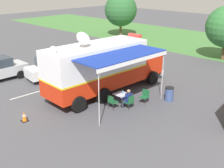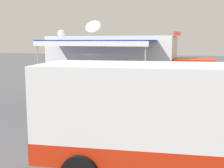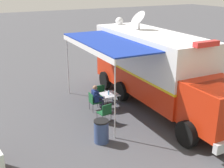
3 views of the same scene
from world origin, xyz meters
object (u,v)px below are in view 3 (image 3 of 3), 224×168
trash_bin (101,131)px  folding_chair_spare_by_truck (105,111)px  traffic_cone (102,69)px  folding_chair_beside_table (101,93)px  folding_chair_at_table (93,100)px  car_far_corner (210,54)px  car_behind_truck (218,70)px  command_truck (157,67)px  water_bottle (109,93)px  seated_responder (97,97)px  folding_table (109,95)px

trash_bin → folding_chair_spare_by_truck: bearing=-122.6°
traffic_cone → folding_chair_spare_by_truck: bearing=64.2°
folding_chair_beside_table → folding_chair_at_table: bearing=43.0°
folding_chair_spare_by_truck → folding_chair_at_table: bearing=-93.4°
folding_chair_spare_by_truck → car_far_corner: bearing=-157.7°
car_far_corner → folding_chair_at_table: bearing=16.0°
trash_bin → car_behind_truck: 9.52m
command_truck → traffic_cone: size_ratio=16.49×
water_bottle → seated_responder: size_ratio=0.18×
folding_chair_at_table → car_behind_truck: (-8.15, 0.10, 0.37)m
folding_chair_beside_table → car_far_corner: 10.36m
car_far_corner → seated_responder: bearing=16.3°
command_truck → folding_table: size_ratio=11.58×
folding_chair_at_table → folding_chair_beside_table: same height
folding_table → folding_chair_at_table: bearing=-8.8°
folding_chair_at_table → seated_responder: (-0.19, 0.01, 0.14)m
car_behind_truck → seated_responder: bearing=-0.6°
command_truck → car_far_corner: bearing=-153.0°
folding_chair_spare_by_truck → traffic_cone: bearing=-115.8°
command_truck → folding_chair_at_table: command_truck is taller
car_behind_truck → folding_chair_beside_table: bearing=-6.4°
car_behind_truck → car_far_corner: same height
command_truck → car_far_corner: (-7.86, -4.00, -1.06)m
folding_table → car_behind_truck: (-7.35, -0.03, 0.21)m
command_truck → folding_chair_at_table: (3.00, -0.88, -1.43)m
folding_chair_beside_table → folding_chair_spare_by_truck: bearing=67.7°
water_bottle → traffic_cone: 5.99m
folding_chair_beside_table → trash_bin: (1.76, 3.51, -0.06)m
folding_table → folding_chair_spare_by_truck: (0.88, 1.25, -0.16)m
seated_responder → folding_table: bearing=169.2°
folding_chair_spare_by_truck → car_behind_truck: 8.34m
seated_responder → traffic_cone: seated_responder is taller
command_truck → car_behind_truck: size_ratio=2.16×
traffic_cone → folding_table: bearing=66.6°
command_truck → seated_responder: command_truck is taller
command_truck → water_bottle: (2.27, -0.71, -1.11)m
folding_chair_beside_table → car_far_corner: size_ratio=0.21×
folding_table → car_behind_truck: size_ratio=0.19×
water_bottle → trash_bin: (1.71, 2.61, -0.38)m
trash_bin → folding_chair_beside_table: bearing=-116.7°
water_bottle → trash_bin: water_bottle is taller
seated_responder → car_far_corner: size_ratio=0.30×
folding_chair_at_table → traffic_cone: 6.15m
command_truck → folding_chair_at_table: bearing=-16.4°
trash_bin → car_far_corner: size_ratio=0.22×
water_bottle → folding_chair_at_table: water_bottle is taller
water_bottle → folding_chair_beside_table: size_ratio=0.26×
traffic_cone → car_behind_truck: 7.37m
car_far_corner → folding_chair_beside_table: bearing=13.3°
folding_table → car_behind_truck: bearing=-179.8°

